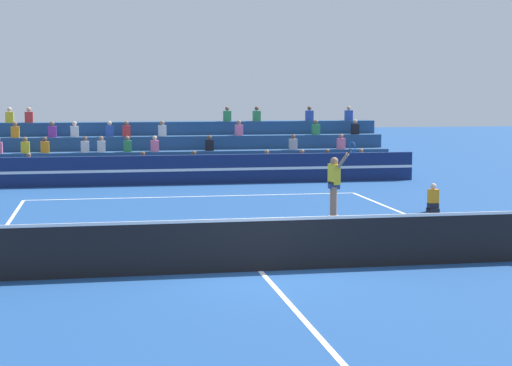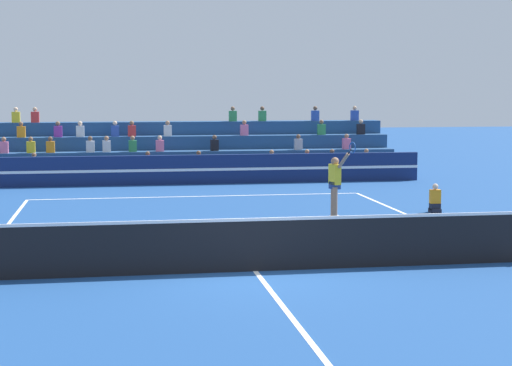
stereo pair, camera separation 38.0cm
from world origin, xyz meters
name	(u,v)px [view 1 (the left image)]	position (x,y,z in m)	size (l,w,h in m)	color
ground_plane	(260,271)	(0.00, 0.00, 0.00)	(120.00, 120.00, 0.00)	navy
court_lines	(260,271)	(0.00, 0.00, 0.00)	(11.10, 23.90, 0.01)	white
tennis_net	(260,244)	(0.00, 0.00, 0.54)	(12.00, 0.10, 1.10)	#2D6B38
sponsor_banner_wall	(183,170)	(0.00, 15.64, 0.55)	(18.00, 0.26, 1.10)	navy
bleacher_stand	(175,156)	(-0.01, 18.81, 0.84)	(17.35, 3.80, 2.83)	navy
ball_kid_courtside	(433,201)	(6.44, 7.05, 0.33)	(0.30, 0.36, 0.84)	black
tennis_player	(335,184)	(3.25, 6.26, 0.98)	(0.47, 1.34, 2.25)	#9E7051
tennis_ball	(209,227)	(-0.35, 5.28, 0.03)	(0.07, 0.07, 0.07)	#C6DB33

